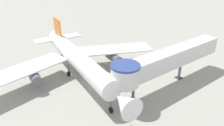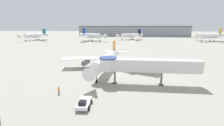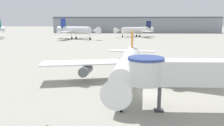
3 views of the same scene
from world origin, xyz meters
TOP-DOWN VIEW (x-y plane):
  - ground_plane at (0.00, 0.00)m, footprint 800.00×800.00m
  - main_airplane at (-2.55, 4.13)m, footprint 31.45×28.94m
  - jet_bridge at (7.11, -6.16)m, footprint 23.04×4.09m
  - traffic_cone_starboard_wing at (9.84, 4.40)m, footprint 0.48×0.48m
  - background_jet_navy_tail at (5.18, 117.23)m, footprint 27.61×25.94m
  - background_jet_blue_tail at (-30.98, 97.49)m, footprint 28.29×26.54m
  - terminal_building at (8.19, 175.00)m, footprint 148.53×20.46m

SIDE VIEW (x-z plane):
  - ground_plane at x=0.00m, z-range 0.00..0.00m
  - traffic_cone_starboard_wing at x=9.84m, z-range -0.02..0.77m
  - main_airplane at x=-2.55m, z-range -0.62..7.76m
  - background_jet_navy_tail at x=5.18m, z-range -0.64..9.88m
  - jet_bridge at x=7.11m, z-range 1.50..7.89m
  - background_jet_blue_tail at x=-30.98m, z-range -0.76..11.17m
  - terminal_building at x=8.19m, z-range 0.01..14.19m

